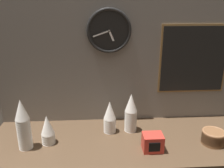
{
  "coord_description": "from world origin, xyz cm",
  "views": [
    {
      "loc": [
        -15.06,
        -122.31,
        78.5
      ],
      "look_at": [
        -7.16,
        4.0,
        33.47
      ],
      "focal_mm": 38.0,
      "sensor_mm": 36.0,
      "label": 1
    }
  ],
  "objects_px": {
    "cup_stack_center_right": "(131,112)",
    "menu_board": "(194,59)",
    "cup_stack_center": "(110,117)",
    "bowl_stack_far_right": "(213,137)",
    "cup_stack_far_left": "(23,124)",
    "wall_clock": "(109,31)",
    "cup_stack_left": "(48,130)",
    "napkin_dispenser": "(153,142)"
  },
  "relations": [
    {
      "from": "cup_stack_center_right",
      "to": "menu_board",
      "type": "bearing_deg",
      "value": 19.5
    },
    {
      "from": "bowl_stack_far_right",
      "to": "wall_clock",
      "type": "bearing_deg",
      "value": 151.44
    },
    {
      "from": "wall_clock",
      "to": "napkin_dispenser",
      "type": "distance_m",
      "value": 0.7
    },
    {
      "from": "napkin_dispenser",
      "to": "cup_stack_far_left",
      "type": "bearing_deg",
      "value": 174.6
    },
    {
      "from": "bowl_stack_far_right",
      "to": "wall_clock",
      "type": "relative_size",
      "value": 0.47
    },
    {
      "from": "cup_stack_center_right",
      "to": "wall_clock",
      "type": "xyz_separation_m",
      "value": [
        -0.13,
        0.14,
        0.48
      ]
    },
    {
      "from": "cup_stack_center_right",
      "to": "napkin_dispenser",
      "type": "distance_m",
      "value": 0.25
    },
    {
      "from": "cup_stack_left",
      "to": "napkin_dispenser",
      "type": "height_order",
      "value": "cup_stack_left"
    },
    {
      "from": "cup_stack_left",
      "to": "cup_stack_far_left",
      "type": "height_order",
      "value": "cup_stack_far_left"
    },
    {
      "from": "cup_stack_left",
      "to": "cup_stack_center_right",
      "type": "height_order",
      "value": "cup_stack_center_right"
    },
    {
      "from": "cup_stack_center",
      "to": "napkin_dispenser",
      "type": "xyz_separation_m",
      "value": [
        0.22,
        -0.21,
        -0.06
      ]
    },
    {
      "from": "cup_stack_far_left",
      "to": "napkin_dispenser",
      "type": "xyz_separation_m",
      "value": [
        0.7,
        -0.07,
        -0.1
      ]
    },
    {
      "from": "cup_stack_left",
      "to": "bowl_stack_far_right",
      "type": "bearing_deg",
      "value": -3.85
    },
    {
      "from": "cup_stack_left",
      "to": "cup_stack_center_right",
      "type": "relative_size",
      "value": 0.7
    },
    {
      "from": "cup_stack_center",
      "to": "napkin_dispenser",
      "type": "bearing_deg",
      "value": -43.1
    },
    {
      "from": "cup_stack_far_left",
      "to": "wall_clock",
      "type": "bearing_deg",
      "value": 31.0
    },
    {
      "from": "wall_clock",
      "to": "menu_board",
      "type": "xyz_separation_m",
      "value": [
        0.55,
        0.01,
        -0.19
      ]
    },
    {
      "from": "wall_clock",
      "to": "cup_stack_far_left",
      "type": "bearing_deg",
      "value": -149.0
    },
    {
      "from": "cup_stack_center_right",
      "to": "cup_stack_far_left",
      "type": "bearing_deg",
      "value": -166.19
    },
    {
      "from": "cup_stack_center_right",
      "to": "menu_board",
      "type": "relative_size",
      "value": 0.56
    },
    {
      "from": "cup_stack_center_right",
      "to": "menu_board",
      "type": "xyz_separation_m",
      "value": [
        0.42,
        0.15,
        0.3
      ]
    },
    {
      "from": "cup_stack_center",
      "to": "bowl_stack_far_right",
      "type": "height_order",
      "value": "cup_stack_center"
    },
    {
      "from": "bowl_stack_far_right",
      "to": "menu_board",
      "type": "height_order",
      "value": "menu_board"
    },
    {
      "from": "cup_stack_center",
      "to": "cup_stack_far_left",
      "type": "xyz_separation_m",
      "value": [
        -0.48,
        -0.14,
        0.04
      ]
    },
    {
      "from": "cup_stack_left",
      "to": "wall_clock",
      "type": "distance_m",
      "value": 0.68
    },
    {
      "from": "cup_stack_left",
      "to": "cup_stack_far_left",
      "type": "relative_size",
      "value": 0.6
    },
    {
      "from": "cup_stack_center_right",
      "to": "cup_stack_far_left",
      "type": "xyz_separation_m",
      "value": [
        -0.61,
        -0.15,
        0.02
      ]
    },
    {
      "from": "napkin_dispenser",
      "to": "wall_clock",
      "type": "bearing_deg",
      "value": 121.5
    },
    {
      "from": "bowl_stack_far_right",
      "to": "napkin_dispenser",
      "type": "bearing_deg",
      "value": -173.47
    },
    {
      "from": "cup_stack_left",
      "to": "cup_stack_far_left",
      "type": "distance_m",
      "value": 0.14
    },
    {
      "from": "cup_stack_center",
      "to": "cup_stack_far_left",
      "type": "height_order",
      "value": "cup_stack_far_left"
    },
    {
      "from": "cup_stack_center",
      "to": "menu_board",
      "type": "distance_m",
      "value": 0.66
    },
    {
      "from": "bowl_stack_far_right",
      "to": "cup_stack_center_right",
      "type": "bearing_deg",
      "value": 158.88
    },
    {
      "from": "cup_stack_left",
      "to": "bowl_stack_far_right",
      "type": "height_order",
      "value": "cup_stack_left"
    },
    {
      "from": "cup_stack_center_right",
      "to": "bowl_stack_far_right",
      "type": "relative_size",
      "value": 1.93
    },
    {
      "from": "cup_stack_center",
      "to": "napkin_dispenser",
      "type": "distance_m",
      "value": 0.31
    },
    {
      "from": "menu_board",
      "to": "napkin_dispenser",
      "type": "relative_size",
      "value": 4.11
    },
    {
      "from": "wall_clock",
      "to": "menu_board",
      "type": "distance_m",
      "value": 0.58
    },
    {
      "from": "cup_stack_left",
      "to": "menu_board",
      "type": "bearing_deg",
      "value": 15.93
    },
    {
      "from": "napkin_dispenser",
      "to": "menu_board",
      "type": "bearing_deg",
      "value": 47.95
    },
    {
      "from": "wall_clock",
      "to": "menu_board",
      "type": "bearing_deg",
      "value": 0.93
    },
    {
      "from": "cup_stack_left",
      "to": "menu_board",
      "type": "relative_size",
      "value": 0.39
    }
  ]
}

